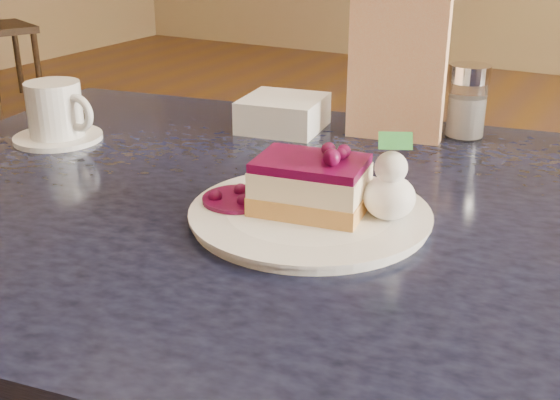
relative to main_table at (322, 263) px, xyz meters
The scene contains 9 objects.
main_table is the anchor object (origin of this frame).
dessert_plate 0.10m from the main_table, 81.18° to the right, with size 0.27×0.27×0.01m, color white.
cheesecake_slice 0.13m from the main_table, 81.18° to the right, with size 0.14×0.11×0.06m.
whipped_cream 0.15m from the main_table, 16.37° to the right, with size 0.06×0.06×0.05m.
berry_sauce 0.14m from the main_table, 138.28° to the right, with size 0.08×0.08×0.01m, color #4C072F.
coffee_set 0.48m from the main_table, behind, with size 0.14×0.13×0.09m.
menu_card 0.35m from the main_table, 94.13° to the left, with size 0.14×0.03×0.23m, color #FFE2B7.
sugar_shaker 0.38m from the main_table, 78.06° to the left, with size 0.06×0.06×0.11m.
napkin_stack 0.34m from the main_table, 127.65° to the left, with size 0.12×0.12×0.05m, color white.
Camera 1 is at (0.38, -0.40, 1.10)m, focal length 45.00 mm.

